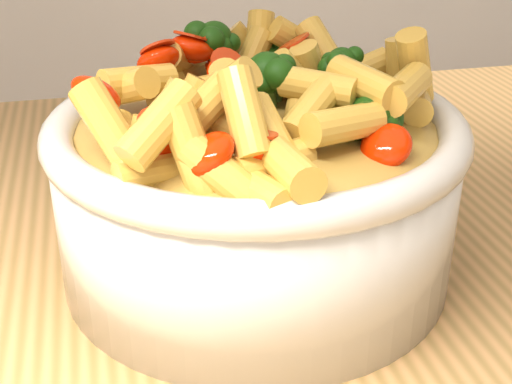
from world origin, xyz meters
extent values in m
cube|color=tan|center=(0.00, 0.00, 0.88)|extent=(1.20, 0.80, 0.04)
cylinder|color=silver|center=(-0.08, 0.00, 0.95)|extent=(0.26, 0.26, 0.10)
ellipsoid|color=silver|center=(-0.08, 0.00, 0.92)|extent=(0.24, 0.24, 0.04)
torus|color=silver|center=(-0.08, 0.00, 1.00)|extent=(0.27, 0.27, 0.02)
ellipsoid|color=gold|center=(-0.08, 0.00, 1.00)|extent=(0.23, 0.23, 0.03)
camera|label=1|loc=(-0.18, -0.42, 1.17)|focal=50.00mm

